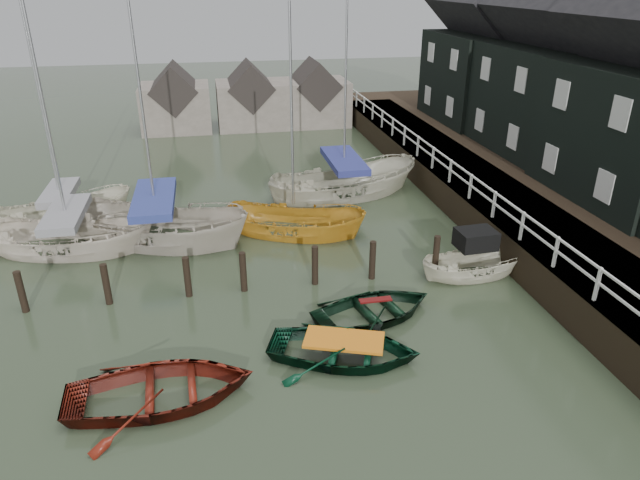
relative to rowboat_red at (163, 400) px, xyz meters
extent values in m
plane|color=#2D3824|center=(3.58, 2.07, 0.00)|extent=(120.00, 120.00, 0.00)
cube|color=black|center=(13.08, 12.07, 1.40)|extent=(3.00, 32.00, 0.20)
cube|color=silver|center=(11.58, 12.07, 2.45)|extent=(0.06, 32.00, 0.06)
cube|color=silver|center=(11.58, 12.07, 2.05)|extent=(0.06, 32.00, 0.06)
cube|color=black|center=(18.58, 12.07, 0.00)|extent=(14.00, 38.00, 1.50)
cube|color=black|center=(18.58, 14.07, 4.00)|extent=(6.00, 7.00, 5.00)
cube|color=black|center=(18.58, 14.07, 8.25)|extent=(6.11, 7.14, 6.11)
cube|color=black|center=(18.58, 21.07, 4.00)|extent=(6.40, 7.00, 5.00)
cube|color=black|center=(18.58, 21.07, 8.25)|extent=(6.52, 7.14, 6.52)
cylinder|color=black|center=(-4.42, 5.07, 0.50)|extent=(0.22, 0.22, 1.80)
cylinder|color=black|center=(-1.92, 5.07, 0.50)|extent=(0.22, 0.22, 1.80)
cylinder|color=black|center=(0.58, 5.07, 0.50)|extent=(0.22, 0.22, 1.80)
cylinder|color=black|center=(2.38, 5.07, 0.50)|extent=(0.22, 0.22, 1.80)
cylinder|color=black|center=(4.78, 5.07, 0.50)|extent=(0.22, 0.22, 1.80)
cylinder|color=black|center=(6.78, 5.07, 0.50)|extent=(0.22, 0.22, 1.80)
cylinder|color=black|center=(9.08, 5.07, 0.50)|extent=(0.22, 0.22, 1.80)
cube|color=#665B51|center=(-0.42, 28.07, 1.50)|extent=(4.50, 4.00, 3.00)
cube|color=#282321|center=(-0.42, 28.07, 2.80)|extent=(3.18, 4.08, 3.18)
cube|color=#665B51|center=(4.58, 28.07, 1.50)|extent=(4.50, 4.00, 3.00)
cube|color=#282321|center=(4.58, 28.07, 2.80)|extent=(3.18, 4.08, 3.18)
cube|color=#665B51|center=(9.08, 28.07, 1.50)|extent=(4.50, 4.00, 3.00)
cube|color=#282321|center=(9.08, 28.07, 2.80)|extent=(3.18, 4.08, 3.18)
imported|color=#59160C|center=(0.00, 0.00, 0.00)|extent=(4.72, 3.50, 0.94)
imported|color=black|center=(4.78, 0.81, 0.00)|extent=(4.87, 4.18, 0.85)
imported|color=black|center=(6.19, 2.66, 0.00)|extent=(4.45, 3.64, 0.81)
imported|color=beige|center=(10.38, 4.62, 0.00)|extent=(4.07, 1.71, 1.55)
cube|color=black|center=(10.38, 4.82, 1.30)|extent=(1.35, 1.07, 0.65)
imported|color=beige|center=(-3.84, 9.44, 0.00)|extent=(6.82, 3.71, 2.49)
cylinder|color=#B2B2B7|center=(-3.84, 9.44, 5.28)|extent=(0.10, 0.10, 7.83)
cube|color=gray|center=(-3.84, 9.44, 1.49)|extent=(3.74, 2.00, 0.30)
imported|color=beige|center=(-0.64, 9.74, 0.00)|extent=(8.13, 5.81, 2.95)
cylinder|color=#B2B2B7|center=(-0.64, 9.74, 6.31)|extent=(0.10, 0.10, 9.37)
cube|color=navy|center=(-0.64, 9.74, 1.74)|extent=(4.45, 3.15, 0.30)
imported|color=gold|center=(4.73, 9.44, 0.00)|extent=(6.30, 4.47, 2.28)
cylinder|color=#B2B2B7|center=(4.73, 9.44, 5.01)|extent=(0.10, 0.10, 7.51)
imported|color=beige|center=(7.73, 13.36, 0.00)|extent=(7.83, 4.03, 2.88)
cylinder|color=#B2B2B7|center=(7.73, 13.36, 6.67)|extent=(0.10, 0.10, 10.17)
cube|color=navy|center=(7.73, 13.36, 1.71)|extent=(4.30, 2.17, 0.30)
imported|color=beige|center=(-4.70, 12.42, 0.00)|extent=(6.05, 3.72, 2.19)
cylinder|color=#B2B2B7|center=(-4.70, 12.42, 5.26)|extent=(0.10, 0.10, 8.11)
cube|color=gray|center=(-4.70, 12.42, 1.33)|extent=(3.32, 2.01, 0.30)
camera|label=1|loc=(1.67, -11.64, 9.51)|focal=32.00mm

